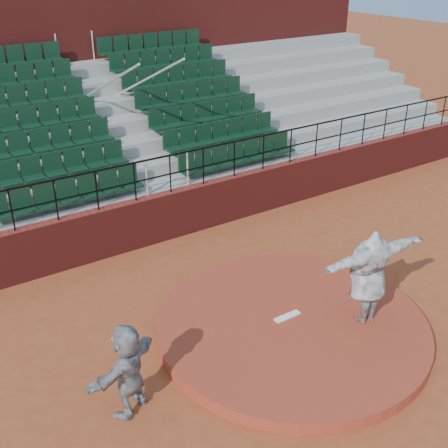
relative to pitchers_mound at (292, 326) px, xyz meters
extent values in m
plane|color=brown|center=(0.00, 0.00, -0.12)|extent=(90.00, 90.00, 0.00)
cylinder|color=#983622|center=(0.00, 0.00, 0.00)|extent=(5.50, 5.50, 0.25)
cube|color=white|center=(0.00, 0.15, 0.14)|extent=(0.60, 0.15, 0.03)
cube|color=maroon|center=(0.00, 5.00, 0.53)|extent=(24.00, 0.30, 1.30)
cylinder|color=black|center=(0.00, 5.00, 2.17)|extent=(24.00, 0.05, 0.05)
cylinder|color=black|center=(0.00, 5.00, 1.68)|extent=(24.00, 0.04, 0.04)
cylinder|color=black|center=(-4.00, 5.00, 1.67)|extent=(0.04, 0.04, 1.00)
cylinder|color=black|center=(-3.00, 5.00, 1.67)|extent=(0.04, 0.04, 1.00)
cylinder|color=black|center=(-2.00, 5.00, 1.67)|extent=(0.04, 0.04, 1.00)
cylinder|color=black|center=(-1.00, 5.00, 1.67)|extent=(0.04, 0.04, 1.00)
cylinder|color=black|center=(0.00, 5.00, 1.67)|extent=(0.04, 0.04, 1.00)
cylinder|color=black|center=(1.00, 5.00, 1.67)|extent=(0.04, 0.04, 1.00)
cylinder|color=black|center=(2.00, 5.00, 1.67)|extent=(0.04, 0.04, 1.00)
cylinder|color=black|center=(3.00, 5.00, 1.67)|extent=(0.04, 0.04, 1.00)
cylinder|color=black|center=(4.00, 5.00, 1.67)|extent=(0.04, 0.04, 1.00)
cylinder|color=black|center=(5.00, 5.00, 1.67)|extent=(0.04, 0.04, 1.00)
cylinder|color=black|center=(6.00, 5.00, 1.67)|extent=(0.04, 0.04, 1.00)
cylinder|color=black|center=(7.00, 5.00, 1.67)|extent=(0.04, 0.04, 1.00)
cylinder|color=black|center=(8.00, 5.00, 1.67)|extent=(0.04, 0.04, 1.00)
cylinder|color=black|center=(9.00, 5.00, 1.67)|extent=(0.04, 0.04, 1.00)
cylinder|color=black|center=(10.00, 5.00, 1.67)|extent=(0.04, 0.04, 1.00)
cylinder|color=black|center=(11.00, 5.00, 1.67)|extent=(0.04, 0.04, 1.00)
cube|color=gray|center=(0.00, 5.58, 0.53)|extent=(24.00, 0.85, 1.30)
cube|color=black|center=(-2.53, 5.59, 1.54)|extent=(3.85, 0.48, 0.72)
cube|color=black|center=(2.53, 5.59, 1.54)|extent=(3.85, 0.48, 0.72)
cube|color=gray|center=(0.00, 6.43, 0.73)|extent=(24.00, 0.85, 1.70)
cube|color=black|center=(-2.53, 6.44, 1.94)|extent=(3.85, 0.48, 0.72)
cube|color=black|center=(2.53, 6.44, 1.94)|extent=(3.85, 0.48, 0.72)
cube|color=gray|center=(0.00, 7.28, 0.93)|extent=(24.00, 0.85, 2.10)
cube|color=black|center=(-2.53, 7.29, 2.33)|extent=(3.85, 0.48, 0.72)
cube|color=black|center=(2.53, 7.29, 2.33)|extent=(3.85, 0.48, 0.72)
cube|color=gray|center=(0.00, 8.12, 1.12)|extent=(24.00, 0.85, 2.50)
cube|color=black|center=(-2.53, 8.13, 2.73)|extent=(3.85, 0.48, 0.72)
cube|color=black|center=(2.53, 8.13, 2.73)|extent=(3.85, 0.48, 0.72)
cube|color=gray|center=(0.00, 8.97, 1.33)|extent=(24.00, 0.85, 2.90)
cube|color=black|center=(-2.53, 8.98, 3.14)|extent=(3.85, 0.48, 0.72)
cube|color=black|center=(2.53, 8.98, 3.14)|extent=(3.85, 0.48, 0.72)
cube|color=gray|center=(0.00, 9.82, 1.52)|extent=(24.00, 0.85, 3.30)
cube|color=black|center=(-2.53, 9.83, 3.53)|extent=(3.85, 0.48, 0.72)
cube|color=black|center=(2.53, 9.83, 3.53)|extent=(3.85, 0.48, 0.72)
cube|color=gray|center=(0.00, 10.68, 1.73)|extent=(24.00, 0.85, 3.70)
cube|color=black|center=(2.53, 10.69, 3.94)|extent=(3.85, 0.48, 0.72)
cylinder|color=silver|center=(-0.60, 8.12, 3.28)|extent=(0.06, 5.97, 2.46)
cylinder|color=silver|center=(0.60, 8.12, 3.28)|extent=(0.06, 5.97, 2.46)
cube|color=maroon|center=(0.00, 12.60, 3.43)|extent=(24.00, 3.00, 7.10)
imported|color=black|center=(1.24, -0.75, 1.14)|extent=(2.52, 0.80, 2.03)
imported|color=black|center=(-3.65, -0.16, 0.73)|extent=(1.64, 1.15, 1.70)
camera|label=1|loc=(-6.29, -6.98, 6.97)|focal=45.00mm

